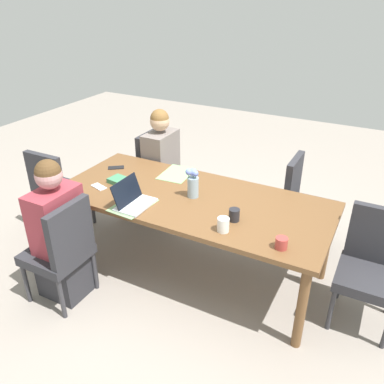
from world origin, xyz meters
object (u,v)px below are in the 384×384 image
book_red_cover (120,181)px  coffee_mug_centre_left (223,225)px  dining_table (192,204)px  chair_head_right_right_near (372,263)px  coffee_mug_near_left (234,215)px  chair_far_right_mid (303,199)px  laptop_near_left_mid (133,200)px  person_far_left_near (162,170)px  chair_head_left_left_far (57,188)px  person_near_left_mid (60,238)px  flower_vase (192,183)px  coffee_mug_near_right (281,243)px  phone_black (116,168)px  chair_far_left_near (159,169)px  chair_near_left_mid (62,248)px  phone_silver (99,187)px

book_red_cover → coffee_mug_centre_left: bearing=-5.9°
dining_table → chair_head_right_right_near: chair_head_right_right_near is taller
coffee_mug_near_left → chair_head_right_right_near: bearing=16.1°
chair_head_right_right_near → chair_far_right_mid: same height
laptop_near_left_mid → coffee_mug_near_left: (0.80, 0.16, 0.00)m
person_far_left_near → chair_head_left_left_far: (-0.74, -0.80, -0.03)m
chair_head_left_left_far → chair_far_right_mid: 2.42m
person_near_left_mid → coffee_mug_centre_left: size_ratio=11.31×
dining_table → chair_head_left_left_far: (-1.49, -0.07, -0.17)m
person_far_left_near → book_red_cover: (0.07, -0.80, 0.23)m
flower_vase → coffee_mug_near_left: flower_vase is taller
chair_head_left_left_far → coffee_mug_centre_left: 1.97m
coffee_mug_near_right → phone_black: bearing=163.2°
flower_vase → phone_black: (-0.92, 0.17, -0.12)m
laptop_near_left_mid → phone_black: (-0.57, 0.52, -0.04)m
dining_table → coffee_mug_near_left: 0.49m
chair_far_left_near → laptop_near_left_mid: (0.48, -1.13, 0.28)m
person_far_left_near → coffee_mug_near_left: size_ratio=12.49×
chair_near_left_mid → coffee_mug_near_right: chair_near_left_mid is taller
chair_far_right_mid → phone_silver: bearing=-145.8°
chair_near_left_mid → chair_head_right_right_near: (2.14, 0.91, 0.00)m
chair_head_right_right_near → phone_black: size_ratio=6.00×
coffee_mug_near_right → coffee_mug_centre_left: coffee_mug_centre_left is taller
chair_head_right_right_near → person_near_left_mid: bearing=-159.0°
person_far_left_near → phone_black: size_ratio=7.97×
laptop_near_left_mid → coffee_mug_near_right: (1.21, -0.02, -0.00)m
book_red_cover → laptop_near_left_mid: bearing=-31.3°
chair_far_left_near → person_near_left_mid: 1.54m
dining_table → person_near_left_mid: 1.09m
person_near_left_mid → laptop_near_left_mid: bearing=43.3°
coffee_mug_centre_left → coffee_mug_near_left: bearing=85.2°
flower_vase → phone_silver: flower_vase is taller
chair_far_left_near → phone_silver: size_ratio=6.00×
person_near_left_mid → phone_silver: person_near_left_mid is taller
person_far_left_near → chair_near_left_mid: person_far_left_near is taller
book_red_cover → phone_silver: 0.19m
person_far_left_near → chair_far_right_mid: size_ratio=1.33×
chair_near_left_mid → flower_vase: size_ratio=3.51×
chair_near_left_mid → book_red_cover: bearing=88.4°
chair_head_right_right_near → chair_far_right_mid: 1.00m
flower_vase → phone_silver: 0.84m
chair_far_left_near → coffee_mug_near_left: chair_far_left_near is taller
person_near_left_mid → chair_head_right_right_near: bearing=21.0°
chair_far_right_mid → chair_far_left_near: bearing=-178.4°
dining_table → flower_vase: (-0.00, 0.02, 0.19)m
dining_table → chair_head_right_right_near: (1.43, 0.11, -0.17)m
person_near_left_mid → dining_table: bearing=43.4°
dining_table → chair_far_right_mid: bearing=48.4°
phone_black → coffee_mug_near_left: bearing=-51.3°
phone_silver → phone_black: bearing=-56.3°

